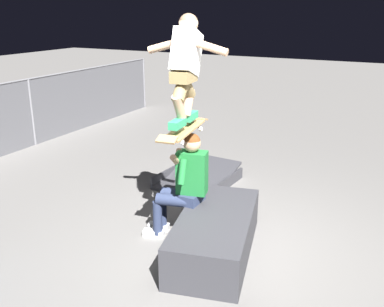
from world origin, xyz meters
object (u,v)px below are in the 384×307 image
Objects in this scene: person_sitting_on_ledge at (183,181)px; skateboard at (184,130)px; ledge_box_main at (215,234)px; skater_airborne at (186,65)px; kicker_ramp at (198,180)px.

person_sitting_on_ledge is 1.25× the size of skateboard.
ledge_box_main is 1.62× the size of skateboard.
person_sitting_on_ledge is 1.36m from skater_airborne.
skateboard reaches higher than ledge_box_main.
ledge_box_main is 1.50× the size of skater_airborne.
kicker_ramp is (1.68, 0.69, -2.01)m from skater_airborne.
ledge_box_main is at bearing -92.32° from skateboard.
ledge_box_main is at bearing -100.18° from skater_airborne.
skater_airborne reaches higher than ledge_box_main.
person_sitting_on_ledge is 1.16× the size of skater_airborne.
ledge_box_main is 0.71m from person_sitting_on_ledge.
skater_airborne is at bearing -137.02° from person_sitting_on_ledge.
skateboard is at bearing -173.42° from skater_airborne.
skater_airborne is (-0.10, -0.09, 1.35)m from person_sitting_on_ledge.
ledge_box_main is 1.88m from skater_airborne.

